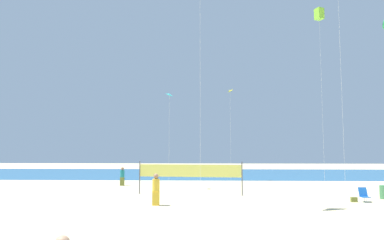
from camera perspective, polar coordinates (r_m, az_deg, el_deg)
The scene contains 10 objects.
ground_plane at distance 16.87m, azimuth 2.87°, elevation -16.25°, with size 120.00×120.00×0.00m, color beige.
ocean_band at distance 45.85m, azimuth 2.38°, elevation -9.02°, with size 120.00×20.00×0.01m, color #28608C.
beachgoer_mustard_shirt at distance 20.50m, azimuth -6.09°, elevation -11.38°, with size 0.43×0.43×1.86m.
beachgoer_teal_shirt at distance 31.64m, azimuth -11.67°, elevation -9.18°, with size 0.38×0.38×1.67m.
folding_beach_chair at distance 24.32m, azimuth 27.00°, elevation -11.11°, with size 0.52×0.65×0.89m.
volleyball_net at distance 24.95m, azimuth -0.37°, elevation -8.77°, with size 7.59×0.79×2.40m.
beach_handbag at distance 24.01m, azimuth 25.65°, elevation -12.00°, with size 0.38×0.19×0.30m, color olive.
kite_lime_box at distance 34.61m, azimuth 20.65°, elevation 16.32°, with size 0.85×0.85×16.21m.
kite_cyan_diamond at distance 29.02m, azimuth -3.79°, elevation 4.04°, with size 0.54×0.53×8.11m.
kite_yellow_diamond at distance 36.96m, azimuth 6.41°, elevation 4.59°, with size 0.62×0.62×9.79m.
Camera 1 is at (-0.20, -16.53, 3.33)m, focal length 31.63 mm.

